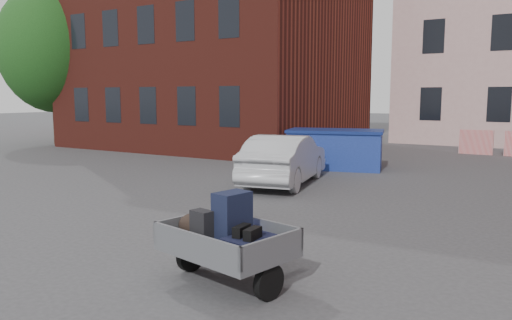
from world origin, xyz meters
The scene contains 6 objects.
ground centered at (0.00, 0.00, 0.00)m, with size 120.00×120.00×0.00m, color #38383A.
far_building centered at (-20.00, 22.00, 4.00)m, with size 6.00×6.00×8.00m, color maroon.
tree centered at (-16.00, 9.00, 5.17)m, with size 5.28×5.28×8.30m.
trailer centered at (1.79, -2.12, 0.61)m, with size 1.80×1.94×1.20m.
dumpster centered at (-0.94, 8.21, 0.65)m, with size 3.39×2.34×1.29m.
silver_car centered at (-1.02, 4.80, 0.67)m, with size 1.43×4.09×1.35m, color #B2B5BA.
Camera 1 is at (5.29, -7.18, 2.40)m, focal length 35.00 mm.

